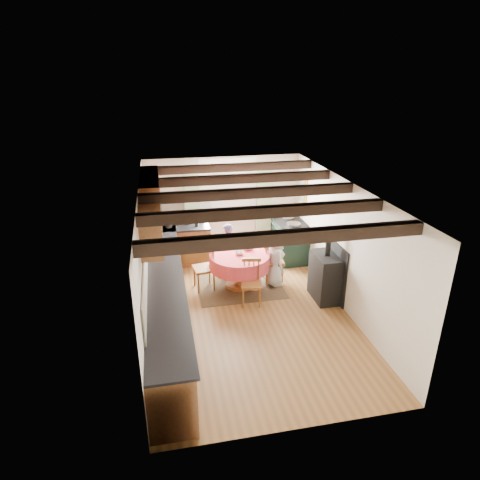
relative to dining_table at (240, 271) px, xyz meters
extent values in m
cube|color=#966030|center=(-0.04, -1.02, -0.37)|extent=(3.60, 5.50, 0.00)
cube|color=white|center=(-0.04, -1.02, 2.03)|extent=(3.60, 5.50, 0.00)
cube|color=silver|center=(-0.04, 1.73, 0.83)|extent=(3.60, 0.00, 2.40)
cube|color=silver|center=(-0.04, -3.77, 0.83)|extent=(3.60, 0.00, 2.40)
cube|color=silver|center=(-1.84, -1.02, 0.83)|extent=(0.00, 5.50, 2.40)
cube|color=silver|center=(1.76, -1.02, 0.83)|extent=(0.00, 5.50, 2.40)
cube|color=black|center=(-0.04, -3.02, 1.94)|extent=(3.60, 0.16, 0.16)
cube|color=black|center=(-0.04, -2.02, 1.94)|extent=(3.60, 0.16, 0.16)
cube|color=black|center=(-0.04, -1.02, 1.94)|extent=(3.60, 0.16, 0.16)
cube|color=black|center=(-0.04, -0.02, 1.94)|extent=(3.60, 0.16, 0.16)
cube|color=black|center=(-0.04, 0.98, 1.94)|extent=(3.60, 0.16, 0.16)
cube|color=beige|center=(-1.82, -0.72, 0.83)|extent=(0.02, 4.50, 0.55)
cube|color=beige|center=(-1.04, 1.71, 0.83)|extent=(1.40, 0.02, 0.55)
cube|color=brown|center=(-1.54, -1.02, 0.07)|extent=(0.60, 5.30, 0.88)
cube|color=brown|center=(-1.09, 1.43, 0.07)|extent=(1.30, 0.60, 0.88)
cube|color=black|center=(-1.52, -1.02, 0.53)|extent=(0.64, 5.30, 0.04)
cube|color=black|center=(-1.09, 1.41, 0.53)|extent=(1.30, 0.64, 0.04)
cube|color=brown|center=(-1.67, 0.18, 1.58)|extent=(0.34, 1.80, 0.90)
cube|color=brown|center=(-1.67, -1.32, 1.53)|extent=(0.34, 0.90, 0.70)
cube|color=white|center=(0.06, 1.71, 1.23)|extent=(1.34, 0.03, 1.54)
cube|color=white|center=(0.06, 1.72, 1.23)|extent=(1.20, 0.01, 1.40)
cube|color=beige|center=(-0.79, 1.63, 0.73)|extent=(0.35, 0.10, 2.10)
cube|color=beige|center=(0.91, 1.63, 0.73)|extent=(0.35, 0.10, 2.10)
cylinder|color=black|center=(0.06, 1.63, 1.83)|extent=(2.00, 0.03, 0.03)
cube|color=gold|center=(1.73, 1.28, 1.33)|extent=(0.04, 0.50, 0.60)
cylinder|color=silver|center=(1.01, 1.70, 1.33)|extent=(0.30, 0.02, 0.30)
cube|color=brown|center=(0.00, 0.00, -0.36)|extent=(1.75, 1.36, 0.01)
imported|color=#433D61|center=(-0.12, 0.77, 0.20)|extent=(0.44, 0.31, 1.14)
imported|color=silver|center=(0.75, -0.03, 0.21)|extent=(0.43, 0.60, 1.15)
imported|color=silver|center=(0.22, 0.22, 0.40)|extent=(0.25, 0.25, 0.05)
imported|color=silver|center=(0.00, 0.01, 0.40)|extent=(0.24, 0.24, 0.05)
imported|color=silver|center=(-0.03, 0.07, 0.41)|extent=(0.10, 0.10, 0.09)
cylinder|color=#262628|center=(-1.36, 1.38, 0.67)|extent=(0.14, 0.14, 0.25)
cylinder|color=#262628|center=(-0.92, 1.54, 0.66)|extent=(0.19, 0.19, 0.21)
cylinder|color=#262628|center=(-0.72, 1.32, 0.68)|extent=(0.09, 0.09, 0.26)
camera|label=1|loc=(-1.49, -7.42, 3.79)|focal=30.68mm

